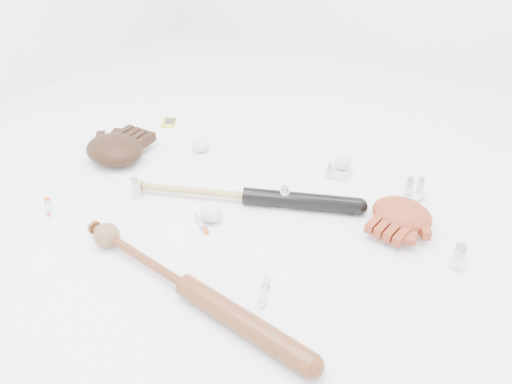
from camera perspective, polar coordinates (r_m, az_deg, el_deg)
The scene contains 21 objects.
bat_dark at distance 1.77m, azimuth -1.14°, elevation -0.44°, with size 0.84×0.06×0.06m, color black, non-canonical shape.
bat_wood at distance 1.45m, azimuth -7.98°, elevation -10.58°, with size 0.89×0.07×0.07m, color brown, non-canonical shape.
glove_dark at distance 2.07m, azimuth -15.89°, elevation 4.72°, with size 0.29×0.29×0.10m, color black, non-canonical shape.
glove_tan at distance 1.73m, azimuth 16.34°, elevation -2.47°, with size 0.24×0.24×0.09m, color maroon, non-canonical shape.
trading_card at distance 2.33m, azimuth -9.93°, elevation 7.84°, with size 0.07×0.09×0.01m, color gold.
pedestal at distance 1.94m, azimuth 9.72°, elevation 2.18°, with size 0.07×0.07×0.04m, color white.
baseball_on_pedestal at distance 1.91m, azimuth 9.87°, elevation 3.47°, with size 0.07×0.07×0.07m, color white.
baseball_left at distance 2.13m, azimuth -15.78°, elevation 5.10°, with size 0.07×0.07×0.07m, color white.
baseball_upper at distance 2.08m, azimuth -6.35°, elevation 5.52°, with size 0.07×0.07×0.07m, color white.
baseball_mid at distance 1.69m, azimuth -5.15°, elevation -2.30°, with size 0.07×0.07×0.07m, color white.
baseball_aged at distance 1.65m, azimuth -16.68°, elevation -4.77°, with size 0.08×0.08×0.08m, color brown.
syringe_0 at distance 1.89m, azimuth -22.67°, elevation -1.71°, with size 0.13×0.02×0.02m, color #ADBCC6, non-canonical shape.
syringe_1 at distance 1.69m, azimuth -6.37°, elevation -3.47°, with size 0.14×0.02×0.02m, color #ADBCC6, non-canonical shape.
syringe_2 at distance 1.87m, azimuth 17.70°, elevation -0.95°, with size 0.16×0.03×0.02m, color #ADBCC6, non-canonical shape.
syringe_3 at distance 1.45m, azimuth 0.92°, elevation -11.65°, with size 0.15×0.03×0.02m, color #ADBCC6, non-canonical shape.
vial_0 at distance 1.92m, azimuth 18.31°, elevation 0.79°, with size 0.02×0.02×0.06m, color silver.
vial_1 at distance 1.92m, azimuth 8.39°, elevation 2.41°, with size 0.02×0.02×0.06m, color silver.
vial_2 at distance 1.75m, azimuth 3.30°, elevation -0.55°, with size 0.03×0.03×0.08m, color silver.
vial_3 at distance 1.62m, azimuth 22.11°, elevation -6.85°, with size 0.04×0.04×0.09m, color silver.
vial_4 at distance 1.84m, azimuth -13.58°, elevation 0.47°, with size 0.03×0.03×0.08m, color silver.
vial_5 at distance 1.88m, azimuth 17.10°, elevation 0.62°, with size 0.03×0.03×0.08m, color silver.
Camera 1 is at (0.71, -1.20, 1.07)m, focal length 35.00 mm.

